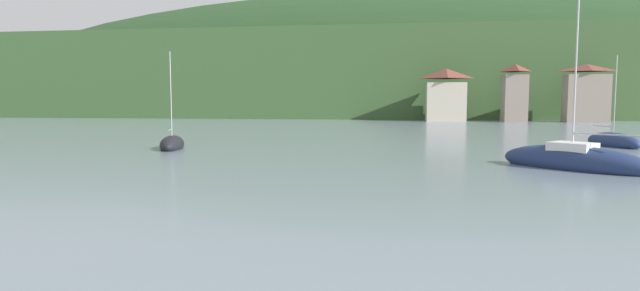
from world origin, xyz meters
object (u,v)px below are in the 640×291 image
object	(u,v)px
shore_building_west	(446,96)
sailboat_far_0	(613,142)
shore_building_westcentral	(514,94)
sailboat_far_4	(172,145)
shore_building_central	(586,94)
sailboat_mid_7	(572,161)

from	to	relation	value
shore_building_west	sailboat_far_0	xyz separation A→B (m)	(8.85, -49.61, -4.20)
shore_building_westcentral	sailboat_far_0	bearing A→B (deg)	-93.31
sailboat_far_4	sailboat_far_0	bearing A→B (deg)	-94.87
shore_building_central	sailboat_far_0	size ratio (longest dim) A/B	1.26
shore_building_west	sailboat_far_4	size ratio (longest dim) A/B	1.19
shore_building_central	sailboat_mid_7	xyz separation A→B (m)	(-22.62, -64.18, -4.35)
shore_building_west	sailboat_far_4	distance (m)	62.75
shore_building_central	sailboat_mid_7	bearing A→B (deg)	-109.41
shore_building_westcentral	shore_building_central	size ratio (longest dim) A/B	1.02
sailboat_far_4	sailboat_mid_7	distance (m)	27.99
shore_building_west	shore_building_westcentral	bearing A→B (deg)	-2.16
sailboat_far_0	sailboat_far_4	world-z (taller)	sailboat_far_4
shore_building_central	shore_building_west	bearing A→B (deg)	178.17
shore_building_central	sailboat_far_0	world-z (taller)	shore_building_central
sailboat_far_0	sailboat_far_4	xyz separation A→B (m)	(-34.90, -7.31, -0.03)
sailboat_far_4	sailboat_mid_7	size ratio (longest dim) A/B	0.76
shore_building_west	shore_building_central	distance (m)	23.41
shore_building_west	sailboat_mid_7	bearing A→B (deg)	-89.32
shore_building_westcentral	sailboat_far_0	xyz separation A→B (m)	(-2.85, -49.17, -4.54)
sailboat_far_0	sailboat_mid_7	bearing A→B (deg)	-41.35
sailboat_far_4	shore_building_westcentral	bearing A→B (deg)	-50.46
shore_building_westcentral	sailboat_mid_7	bearing A→B (deg)	-99.61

